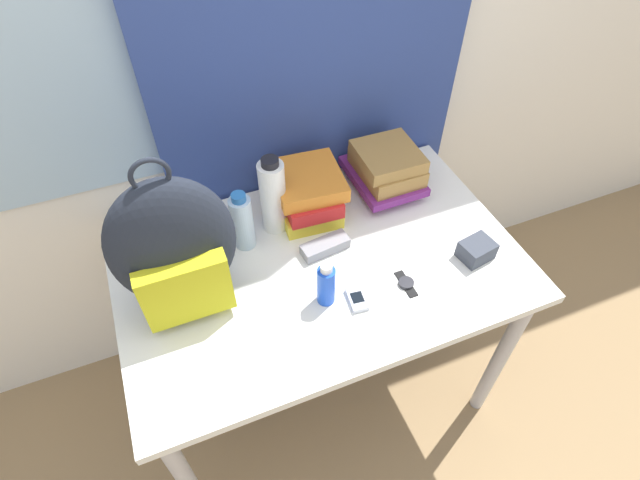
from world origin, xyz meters
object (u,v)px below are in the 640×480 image
cell_phone (357,299)px  wristwatch (406,283)px  camera_pouch (477,250)px  book_stack_left (307,192)px  sports_bottle (273,196)px  backpack (174,249)px  book_stack_center (386,168)px  water_bottle (242,222)px  sunscreen_bottle (326,284)px  sunglasses_case (325,246)px

cell_phone → wristwatch: cell_phone is taller
cell_phone → camera_pouch: bearing=2.1°
camera_pouch → wristwatch: (-0.25, -0.02, -0.02)m
book_stack_left → wristwatch: (0.15, -0.40, -0.07)m
book_stack_left → sports_bottle: (-0.12, -0.03, 0.05)m
backpack → wristwatch: (0.59, -0.19, -0.20)m
book_stack_left → wristwatch: size_ratio=2.68×
book_stack_center → wristwatch: book_stack_center is taller
book_stack_left → sports_bottle: size_ratio=0.98×
book_stack_center → book_stack_left: bearing=-178.4°
book_stack_left → book_stack_center: 0.29m
book_stack_center → water_bottle: (-0.52, -0.08, 0.01)m
sports_bottle → camera_pouch: 0.64m
water_bottle → sunscreen_bottle: size_ratio=1.35×
backpack → sunscreen_bottle: backpack is taller
book_stack_center → cell_phone: size_ratio=3.19×
cell_phone → wristwatch: (0.16, -0.00, -0.00)m
sports_bottle → sunglasses_case: 0.22m
sunscreen_bottle → wristwatch: (0.24, -0.04, -0.07)m
book_stack_left → camera_pouch: bearing=-43.7°
book_stack_left → sunscreen_bottle: bearing=-103.0°
sunscreen_bottle → sunglasses_case: 0.19m
backpack → sunscreen_bottle: bearing=-23.0°
backpack → wristwatch: 0.65m
book_stack_left → water_bottle: size_ratio=1.28×
sunscreen_bottle → sunglasses_case: bearing=68.2°
backpack → wristwatch: backpack is taller
book_stack_left → cell_phone: (-0.00, -0.40, -0.07)m
water_bottle → book_stack_center: bearing=8.3°
sports_bottle → wristwatch: sports_bottle is taller
sunscreen_bottle → book_stack_left: bearing=77.0°
sunglasses_case → wristwatch: sunglasses_case is taller
sunscreen_bottle → wristwatch: size_ratio=1.54×
sunscreen_bottle → cell_phone: bearing=-25.0°
book_stack_left → wristwatch: book_stack_left is taller
backpack → book_stack_center: bearing=16.6°
cell_phone → wristwatch: bearing=-0.4°
sunscreen_bottle → camera_pouch: sunscreen_bottle is taller
backpack → camera_pouch: size_ratio=4.52×
water_bottle → cell_phone: water_bottle is taller
sunglasses_case → camera_pouch: bearing=-25.3°
cell_phone → sunglasses_case: size_ratio=0.56×
backpack → book_stack_left: 0.50m
book_stack_left → camera_pouch: size_ratio=2.42×
backpack → cell_phone: size_ratio=5.64×
wristwatch → book_stack_left: bearing=111.2°
sports_bottle → camera_pouch: (0.52, -0.35, -0.10)m
book_stack_left → wristwatch: 0.43m
book_stack_center → camera_pouch: book_stack_center is taller
sports_bottle → camera_pouch: bearing=-34.1°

